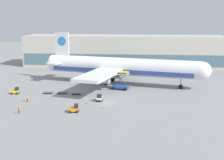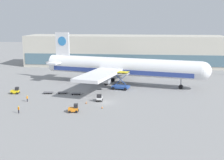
{
  "view_description": "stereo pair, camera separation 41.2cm",
  "coord_description": "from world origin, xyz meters",
  "px_view_note": "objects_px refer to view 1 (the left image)",
  "views": [
    {
      "loc": [
        9.55,
        -79.0,
        21.97
      ],
      "look_at": [
        0.77,
        10.51,
        4.0
      ],
      "focal_mm": 50.0,
      "sensor_mm": 36.0,
      "label": 1
    },
    {
      "loc": [
        9.96,
        -78.96,
        21.97
      ],
      "look_at": [
        0.77,
        10.51,
        4.0
      ],
      "focal_mm": 50.0,
      "sensor_mm": 36.0,
      "label": 2
    }
  ],
  "objects_px": {
    "scissor_lift_loader": "(121,83)",
    "baggage_dolly_third": "(76,93)",
    "airplane_main": "(119,67)",
    "baggage_tug_mid": "(15,91)",
    "baggage_dolly_second": "(63,92)",
    "baggage_dolly_lead": "(48,92)",
    "baggage_tug_foreground": "(100,98)",
    "baggage_tug_far": "(74,109)",
    "traffic_cone_near": "(102,107)",
    "ground_crew_near": "(19,109)",
    "traffic_cone_far": "(86,102)",
    "ground_crew_far": "(27,98)"
  },
  "relations": [
    {
      "from": "scissor_lift_loader",
      "to": "ground_crew_near",
      "type": "relative_size",
      "value": 3.25
    },
    {
      "from": "ground_crew_far",
      "to": "baggage_tug_far",
      "type": "bearing_deg",
      "value": -105.77
    },
    {
      "from": "airplane_main",
      "to": "scissor_lift_loader",
      "type": "bearing_deg",
      "value": -67.39
    },
    {
      "from": "baggage_tug_mid",
      "to": "baggage_tug_far",
      "type": "bearing_deg",
      "value": -42.95
    },
    {
      "from": "scissor_lift_loader",
      "to": "baggage_tug_far",
      "type": "bearing_deg",
      "value": -96.17
    },
    {
      "from": "airplane_main",
      "to": "baggage_tug_mid",
      "type": "relative_size",
      "value": 22.15
    },
    {
      "from": "baggage_tug_far",
      "to": "baggage_dolly_lead",
      "type": "distance_m",
      "value": 20.84
    },
    {
      "from": "baggage_tug_foreground",
      "to": "traffic_cone_near",
      "type": "bearing_deg",
      "value": 11.53
    },
    {
      "from": "baggage_tug_far",
      "to": "baggage_dolly_second",
      "type": "bearing_deg",
      "value": 103.62
    },
    {
      "from": "ground_crew_far",
      "to": "traffic_cone_near",
      "type": "distance_m",
      "value": 21.17
    },
    {
      "from": "scissor_lift_loader",
      "to": "baggage_dolly_lead",
      "type": "distance_m",
      "value": 22.33
    },
    {
      "from": "scissor_lift_loader",
      "to": "baggage_dolly_third",
      "type": "xyz_separation_m",
      "value": [
        -12.39,
        -8.31,
        -1.72
      ]
    },
    {
      "from": "baggage_dolly_second",
      "to": "baggage_dolly_lead",
      "type": "bearing_deg",
      "value": -178.94
    },
    {
      "from": "traffic_cone_near",
      "to": "baggage_tug_mid",
      "type": "bearing_deg",
      "value": 155.78
    },
    {
      "from": "airplane_main",
      "to": "baggage_dolly_second",
      "type": "height_order",
      "value": "airplane_main"
    },
    {
      "from": "baggage_tug_far",
      "to": "traffic_cone_far",
      "type": "height_order",
      "value": "baggage_tug_far"
    },
    {
      "from": "scissor_lift_loader",
      "to": "traffic_cone_near",
      "type": "bearing_deg",
      "value": -84.09
    },
    {
      "from": "baggage_dolly_second",
      "to": "traffic_cone_far",
      "type": "distance_m",
      "value": 13.41
    },
    {
      "from": "ground_crew_near",
      "to": "traffic_cone_near",
      "type": "relative_size",
      "value": 2.5
    },
    {
      "from": "baggage_dolly_lead",
      "to": "traffic_cone_near",
      "type": "bearing_deg",
      "value": -42.66
    },
    {
      "from": "scissor_lift_loader",
      "to": "baggage_dolly_lead",
      "type": "xyz_separation_m",
      "value": [
        -20.8,
        -7.95,
        -1.72
      ]
    },
    {
      "from": "baggage_tug_far",
      "to": "traffic_cone_far",
      "type": "distance_m",
      "value": 7.91
    },
    {
      "from": "baggage_tug_foreground",
      "to": "baggage_dolly_third",
      "type": "relative_size",
      "value": 0.67
    },
    {
      "from": "scissor_lift_loader",
      "to": "baggage_tug_foreground",
      "type": "bearing_deg",
      "value": -93.39
    },
    {
      "from": "baggage_tug_foreground",
      "to": "baggage_dolly_lead",
      "type": "distance_m",
      "value": 17.6
    },
    {
      "from": "baggage_tug_far",
      "to": "traffic_cone_far",
      "type": "relative_size",
      "value": 3.77
    },
    {
      "from": "baggage_tug_mid",
      "to": "ground_crew_far",
      "type": "bearing_deg",
      "value": -56.19
    },
    {
      "from": "airplane_main",
      "to": "baggage_tug_far",
      "type": "relative_size",
      "value": 21.66
    },
    {
      "from": "airplane_main",
      "to": "baggage_tug_far",
      "type": "distance_m",
      "value": 34.17
    },
    {
      "from": "baggage_tug_foreground",
      "to": "baggage_dolly_lead",
      "type": "xyz_separation_m",
      "value": [
        -16.18,
        6.91,
        -0.49
      ]
    },
    {
      "from": "airplane_main",
      "to": "baggage_tug_mid",
      "type": "xyz_separation_m",
      "value": [
        -29.2,
        -16.66,
        -4.96
      ]
    },
    {
      "from": "traffic_cone_near",
      "to": "baggage_tug_foreground",
      "type": "bearing_deg",
      "value": 103.91
    },
    {
      "from": "scissor_lift_loader",
      "to": "baggage_tug_far",
      "type": "xyz_separation_m",
      "value": [
        -9.22,
        -25.28,
        -1.24
      ]
    },
    {
      "from": "baggage_dolly_second",
      "to": "traffic_cone_far",
      "type": "bearing_deg",
      "value": -54.17
    },
    {
      "from": "ground_crew_far",
      "to": "airplane_main",
      "type": "bearing_deg",
      "value": -29.01
    },
    {
      "from": "baggage_tug_far",
      "to": "ground_crew_near",
      "type": "distance_m",
      "value": 12.89
    },
    {
      "from": "baggage_tug_far",
      "to": "baggage_dolly_third",
      "type": "bearing_deg",
      "value": 91.67
    },
    {
      "from": "baggage_tug_foreground",
      "to": "airplane_main",
      "type": "bearing_deg",
      "value": 168.84
    },
    {
      "from": "baggage_tug_foreground",
      "to": "traffic_cone_near",
      "type": "xyz_separation_m",
      "value": [
        1.62,
        -6.56,
        -0.53
      ]
    },
    {
      "from": "airplane_main",
      "to": "ground_crew_far",
      "type": "relative_size",
      "value": 33.54
    },
    {
      "from": "ground_crew_far",
      "to": "traffic_cone_far",
      "type": "height_order",
      "value": "ground_crew_far"
    },
    {
      "from": "baggage_tug_far",
      "to": "ground_crew_near",
      "type": "relative_size",
      "value": 1.49
    },
    {
      "from": "baggage_tug_far",
      "to": "baggage_dolly_lead",
      "type": "relative_size",
      "value": 0.7
    },
    {
      "from": "baggage_dolly_third",
      "to": "airplane_main",
      "type": "bearing_deg",
      "value": 49.15
    },
    {
      "from": "ground_crew_near",
      "to": "baggage_tug_mid",
      "type": "bearing_deg",
      "value": -26.86
    },
    {
      "from": "baggage_tug_mid",
      "to": "traffic_cone_far",
      "type": "distance_m",
      "value": 24.15
    },
    {
      "from": "baggage_tug_foreground",
      "to": "ground_crew_near",
      "type": "height_order",
      "value": "baggage_tug_foreground"
    },
    {
      "from": "scissor_lift_loader",
      "to": "traffic_cone_far",
      "type": "distance_m",
      "value": 19.24
    },
    {
      "from": "scissor_lift_loader",
      "to": "baggage_dolly_third",
      "type": "height_order",
      "value": "scissor_lift_loader"
    },
    {
      "from": "baggage_tug_foreground",
      "to": "baggage_dolly_second",
      "type": "relative_size",
      "value": 0.67
    }
  ]
}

